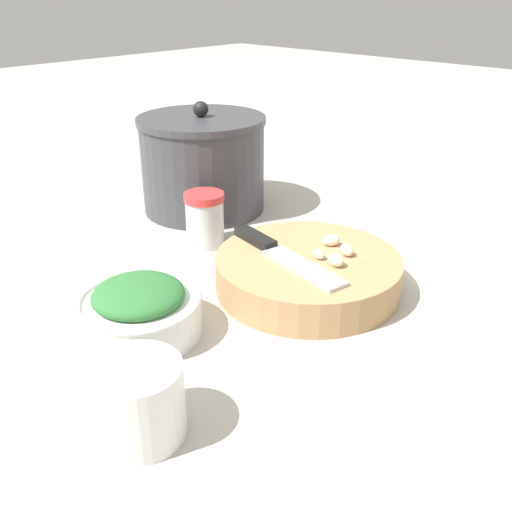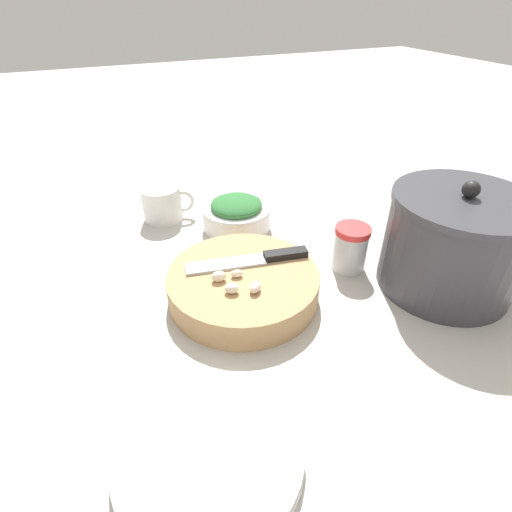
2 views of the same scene
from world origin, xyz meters
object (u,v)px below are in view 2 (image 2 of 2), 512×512
at_px(herb_bowl, 237,213).
at_px(chef_knife, 255,259).
at_px(plate_stack, 209,453).
at_px(coffee_mug, 163,203).
at_px(garlic_cloves, 235,282).
at_px(spice_jar, 350,248).
at_px(cutting_board, 243,285).
at_px(stock_pot, 453,243).

bearing_deg(herb_bowl, chef_knife, -12.50).
height_order(chef_knife, herb_bowl, herb_bowl).
bearing_deg(plate_stack, coffee_mug, 171.71).
relative_size(garlic_cloves, herb_bowl, 0.48).
distance_m(herb_bowl, coffee_mug, 0.18).
distance_m(spice_jar, coffee_mug, 0.44).
relative_size(cutting_board, garlic_cloves, 3.50).
bearing_deg(spice_jar, herb_bowl, -149.25).
relative_size(herb_bowl, stock_pot, 0.66).
distance_m(chef_knife, stock_pot, 0.34).
relative_size(plate_stack, stock_pot, 0.95).
xyz_separation_m(spice_jar, stock_pot, (0.11, 0.13, 0.04)).
height_order(garlic_cloves, herb_bowl, herb_bowl).
distance_m(cutting_board, chef_knife, 0.05).
bearing_deg(stock_pot, plate_stack, -74.28).
height_order(cutting_board, stock_pot, stock_pot).
height_order(cutting_board, spice_jar, spice_jar).
xyz_separation_m(herb_bowl, plate_stack, (0.49, -0.23, -0.02)).
xyz_separation_m(chef_knife, spice_jar, (0.03, 0.19, -0.01)).
distance_m(herb_bowl, spice_jar, 0.27).
relative_size(coffee_mug, stock_pot, 0.51).
xyz_separation_m(cutting_board, stock_pot, (0.12, 0.35, 0.06)).
bearing_deg(garlic_cloves, chef_knife, 131.64).
relative_size(cutting_board, herb_bowl, 1.69).
xyz_separation_m(plate_stack, stock_pot, (-0.14, 0.50, 0.08)).
bearing_deg(chef_knife, garlic_cloves, 142.13).
distance_m(spice_jar, plate_stack, 0.45).
bearing_deg(herb_bowl, stock_pot, 37.53).
height_order(cutting_board, coffee_mug, coffee_mug).
height_order(cutting_board, herb_bowl, herb_bowl).
xyz_separation_m(cutting_board, plate_stack, (0.25, -0.15, -0.02)).
relative_size(chef_knife, garlic_cloves, 2.95).
bearing_deg(spice_jar, garlic_cloves, -84.19).
bearing_deg(plate_stack, herb_bowl, 154.89).
xyz_separation_m(spice_jar, plate_stack, (0.25, -0.37, -0.04)).
distance_m(garlic_cloves, herb_bowl, 0.28).
height_order(plate_stack, stock_pot, stock_pot).
relative_size(chef_knife, plate_stack, 0.98).
height_order(chef_knife, garlic_cloves, garlic_cloves).
distance_m(chef_knife, garlic_cloves, 0.08).
distance_m(chef_knife, coffee_mug, 0.33).
xyz_separation_m(chef_knife, herb_bowl, (-0.21, 0.05, -0.02)).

